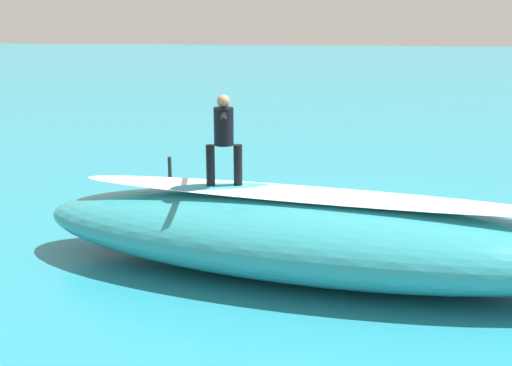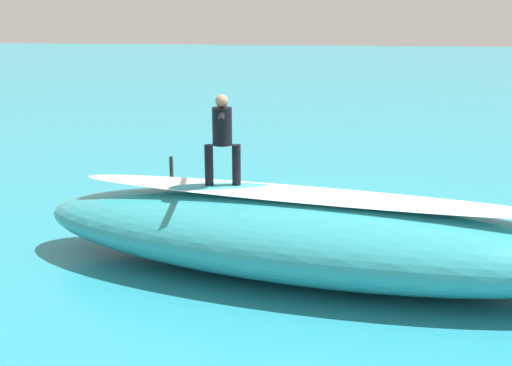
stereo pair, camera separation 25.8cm
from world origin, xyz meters
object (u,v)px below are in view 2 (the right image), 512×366
object	(u,v)px
surfboard_riding	(223,187)
surfer_paddling	(278,209)
surfboard_paddling	(282,217)
surfer_riding	(222,133)
buoy_marker	(172,199)

from	to	relation	value
surfboard_riding	surfer_paddling	distance (m)	3.01
surfboard_paddling	surfboard_riding	bearing A→B (deg)	-88.01
surfboard_riding	surfboard_paddling	size ratio (longest dim) A/B	0.91
surfboard_riding	surfboard_paddling	bearing A→B (deg)	-116.24
surfer_riding	surfboard_paddling	size ratio (longest dim) A/B	0.73
surfboard_riding	surfer_riding	size ratio (longest dim) A/B	1.24
surfboard_riding	buoy_marker	size ratio (longest dim) A/B	1.42
buoy_marker	surfboard_riding	bearing A→B (deg)	122.11
surfer_riding	surfboard_paddling	xyz separation A→B (m)	(-0.84, -2.61, -2.33)
surfer_riding	surfer_paddling	distance (m)	3.50
buoy_marker	surfboard_paddling	bearing A→B (deg)	-175.53
surfboard_riding	buoy_marker	bearing A→B (deg)	-66.25
surfboard_paddling	surfer_riding	bearing A→B (deg)	-88.01
surfboard_riding	surfboard_paddling	distance (m)	3.07
surfboard_riding	buoy_marker	world-z (taller)	surfboard_riding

